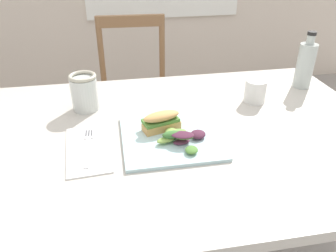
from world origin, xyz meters
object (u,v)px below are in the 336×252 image
(mason_jar_iced_tea, at_px, (85,94))
(chair_wooden_far, at_px, (135,98))
(bottle_cold_brew, at_px, (305,67))
(sandwich_half_front, at_px, (161,121))
(dining_table, at_px, (156,165))
(plate_lunch, at_px, (170,137))
(fork_on_napkin, at_px, (88,144))
(cup_extra_side, at_px, (255,91))

(mason_jar_iced_tea, bearing_deg, chair_wooden_far, 72.28)
(bottle_cold_brew, distance_m, mason_jar_iced_tea, 0.81)
(mason_jar_iced_tea, bearing_deg, sandwich_half_front, -40.72)
(dining_table, relative_size, plate_lunch, 5.11)
(plate_lunch, bearing_deg, mason_jar_iced_tea, 135.99)
(chair_wooden_far, xyz_separation_m, sandwich_half_front, (0.01, -0.85, 0.33))
(sandwich_half_front, relative_size, bottle_cold_brew, 0.57)
(dining_table, relative_size, chair_wooden_far, 1.62)
(chair_wooden_far, height_order, fork_on_napkin, chair_wooden_far)
(dining_table, relative_size, mason_jar_iced_tea, 11.53)
(chair_wooden_far, xyz_separation_m, fork_on_napkin, (-0.20, -0.89, 0.30))
(sandwich_half_front, bearing_deg, plate_lunch, -65.24)
(chair_wooden_far, bearing_deg, sandwich_half_front, -89.10)
(sandwich_half_front, height_order, fork_on_napkin, sandwich_half_front)
(bottle_cold_brew, bearing_deg, cup_extra_side, -158.17)
(cup_extra_side, bearing_deg, fork_on_napkin, -162.00)
(dining_table, height_order, plate_lunch, plate_lunch)
(sandwich_half_front, distance_m, fork_on_napkin, 0.22)
(dining_table, height_order, cup_extra_side, cup_extra_side)
(bottle_cold_brew, bearing_deg, chair_wooden_far, 134.08)
(dining_table, relative_size, fork_on_napkin, 7.61)
(sandwich_half_front, xyz_separation_m, mason_jar_iced_tea, (-0.22, 0.19, 0.02))
(bottle_cold_brew, bearing_deg, plate_lunch, -153.56)
(dining_table, height_order, chair_wooden_far, chair_wooden_far)
(chair_wooden_far, relative_size, plate_lunch, 3.15)
(plate_lunch, bearing_deg, dining_table, 137.12)
(chair_wooden_far, bearing_deg, bottle_cold_brew, -45.92)
(chair_wooden_far, distance_m, fork_on_napkin, 0.96)
(plate_lunch, height_order, sandwich_half_front, sandwich_half_front)
(chair_wooden_far, xyz_separation_m, plate_lunch, (0.03, -0.89, 0.30))
(chair_wooden_far, distance_m, mason_jar_iced_tea, 0.77)
(chair_wooden_far, xyz_separation_m, cup_extra_side, (0.37, -0.71, 0.33))
(sandwich_half_front, bearing_deg, fork_on_napkin, -169.75)
(fork_on_napkin, height_order, bottle_cold_brew, bottle_cold_brew)
(dining_table, height_order, bottle_cold_brew, bottle_cold_brew)
(fork_on_napkin, bearing_deg, dining_table, 9.35)
(plate_lunch, height_order, bottle_cold_brew, bottle_cold_brew)
(dining_table, bearing_deg, mason_jar_iced_tea, 135.79)
(sandwich_half_front, distance_m, bottle_cold_brew, 0.63)
(plate_lunch, bearing_deg, chair_wooden_far, 92.11)
(chair_wooden_far, bearing_deg, cup_extra_side, -62.60)
(mason_jar_iced_tea, relative_size, cup_extra_side, 1.54)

